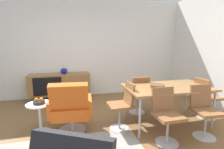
# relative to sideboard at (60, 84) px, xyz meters

# --- Properties ---
(ground_plane) EXTENTS (8.32, 8.32, 0.00)m
(ground_plane) POSITION_rel_sideboard_xyz_m (0.51, -2.30, -0.44)
(ground_plane) COLOR brown
(wall_back) EXTENTS (6.80, 0.12, 2.80)m
(wall_back) POSITION_rel_sideboard_xyz_m (0.51, 0.30, 0.96)
(wall_back) COLOR white
(wall_back) RESTS_ON ground_plane
(sideboard) EXTENTS (1.60, 0.45, 0.72)m
(sideboard) POSITION_rel_sideboard_xyz_m (0.00, 0.00, 0.00)
(sideboard) COLOR olive
(sideboard) RESTS_ON ground_plane
(vase_cobalt) EXTENTS (0.18, 0.18, 0.15)m
(vase_cobalt) POSITION_rel_sideboard_xyz_m (0.12, 0.00, 0.36)
(vase_cobalt) COLOR navy
(vase_cobalt) RESTS_ON sideboard
(dining_table) EXTENTS (1.60, 0.90, 0.74)m
(dining_table) POSITION_rel_sideboard_xyz_m (2.07, -1.97, 0.26)
(dining_table) COLOR olive
(dining_table) RESTS_ON ground_plane
(wooden_bowl_on_table) EXTENTS (0.26, 0.26, 0.06)m
(wooden_bowl_on_table) POSITION_rel_sideboard_xyz_m (1.83, -2.02, 0.33)
(wooden_bowl_on_table) COLOR brown
(wooden_bowl_on_table) RESTS_ON dining_table
(dining_chair_far_end) EXTENTS (0.44, 0.42, 0.86)m
(dining_chair_far_end) POSITION_rel_sideboard_xyz_m (2.96, -1.97, 0.03)
(dining_chair_far_end) COLOR brown
(dining_chair_far_end) RESTS_ON ground_plane
(dining_chair_near_window) EXTENTS (0.44, 0.41, 0.86)m
(dining_chair_near_window) POSITION_rel_sideboard_xyz_m (1.18, -1.97, 0.03)
(dining_chair_near_window) COLOR brown
(dining_chair_near_window) RESTS_ON ground_plane
(dining_chair_front_left) EXTENTS (0.41, 0.43, 0.86)m
(dining_chair_front_left) POSITION_rel_sideboard_xyz_m (1.72, -2.53, 0.03)
(dining_chair_front_left) COLOR brown
(dining_chair_front_left) RESTS_ON ground_plane
(dining_chair_front_right) EXTENTS (0.43, 0.45, 0.86)m
(dining_chair_front_right) POSITION_rel_sideboard_xyz_m (2.43, -2.53, 0.03)
(dining_chair_front_right) COLOR brown
(dining_chair_front_right) RESTS_ON ground_plane
(dining_chair_back_left) EXTENTS (0.42, 0.44, 0.86)m
(dining_chair_back_left) POSITION_rel_sideboard_xyz_m (1.72, -1.41, 0.03)
(dining_chair_back_left) COLOR brown
(dining_chair_back_left) RESTS_ON ground_plane
(lounge_chair_red) EXTENTS (0.76, 0.71, 0.95)m
(lounge_chair_red) POSITION_rel_sideboard_xyz_m (0.27, -1.89, 0.03)
(lounge_chair_red) COLOR #D85919
(lounge_chair_red) RESTS_ON ground_plane
(side_table_round) EXTENTS (0.44, 0.44, 0.52)m
(side_table_round) POSITION_rel_sideboard_xyz_m (-0.26, -1.73, -0.12)
(side_table_round) COLOR white
(side_table_round) RESTS_ON ground_plane
(fruit_bowl) EXTENTS (0.20, 0.20, 0.11)m
(fruit_bowl) POSITION_rel_sideboard_xyz_m (-0.26, -1.73, 0.12)
(fruit_bowl) COLOR #262628
(fruit_bowl) RESTS_ON side_table_round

